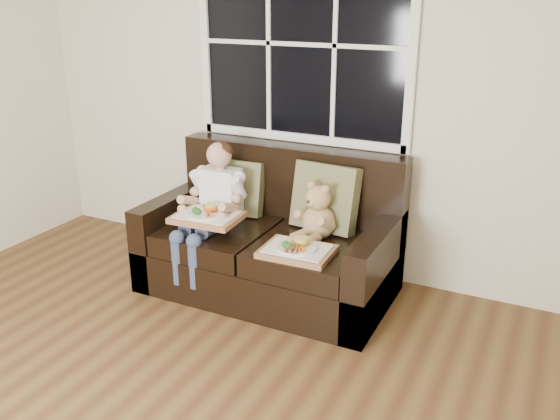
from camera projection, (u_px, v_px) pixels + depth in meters
The scene contains 9 objects.
room_walls at pixel (0, 117), 2.02m from camera, with size 4.52×5.02×2.71m.
window_back at pixel (302, 44), 4.08m from camera, with size 1.62×0.04×1.37m.
loveseat at pixel (272, 246), 4.16m from camera, with size 1.70×0.92×0.96m.
pillow_left at pixel (237, 188), 4.32m from camera, with size 0.41×0.21×0.41m.
pillow_right at pixel (325, 197), 4.02m from camera, with size 0.48×0.26×0.47m.
child at pixel (214, 198), 4.10m from camera, with size 0.39×0.60×0.88m.
teddy_bear at pixel (318, 215), 3.91m from camera, with size 0.27×0.32×0.39m.
tray_left at pixel (207, 216), 3.98m from camera, with size 0.46×0.36×0.10m.
tray_right at pixel (297, 250), 3.69m from camera, with size 0.45×0.35×0.10m.
Camera 1 is at (1.74, -1.38, 2.00)m, focal length 38.00 mm.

